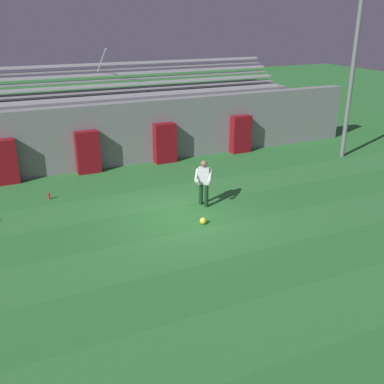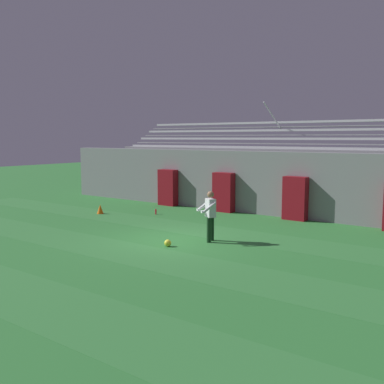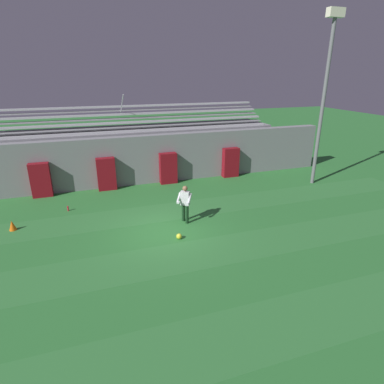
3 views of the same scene
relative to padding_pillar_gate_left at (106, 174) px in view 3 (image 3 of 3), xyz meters
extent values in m
plane|color=#2D7533|center=(1.75, -5.95, -0.90)|extent=(80.00, 80.00, 0.00)
cube|color=#337A38|center=(1.75, -11.95, -0.90)|extent=(28.00, 1.99, 0.01)
cube|color=#337A38|center=(1.75, -7.98, -0.90)|extent=(28.00, 1.99, 0.01)
cube|color=#337A38|center=(1.75, -4.01, -0.90)|extent=(28.00, 1.99, 0.01)
cube|color=gray|center=(1.75, 0.55, 0.50)|extent=(24.00, 0.60, 2.80)
cube|color=maroon|center=(0.00, 0.00, 0.00)|extent=(0.99, 0.44, 1.81)
cube|color=maroon|center=(3.51, 0.00, 0.00)|extent=(0.99, 0.44, 1.81)
cube|color=maroon|center=(-3.32, 0.00, 0.00)|extent=(0.99, 0.44, 1.81)
cube|color=maroon|center=(7.49, 0.00, 0.00)|extent=(0.99, 0.44, 1.81)
cube|color=gray|center=(1.75, 2.55, 0.55)|extent=(18.00, 3.20, 2.90)
cube|color=#B7B7BC|center=(1.75, 1.30, 2.05)|extent=(17.10, 0.36, 0.10)
cube|color=gray|center=(1.75, 1.10, 1.82)|extent=(17.10, 0.60, 0.04)
cube|color=#B7B7BC|center=(1.75, 2.00, 2.45)|extent=(17.10, 0.36, 0.10)
cube|color=gray|center=(1.75, 1.80, 2.22)|extent=(17.10, 0.60, 0.04)
cube|color=#B7B7BC|center=(1.75, 2.70, 2.85)|extent=(17.10, 0.36, 0.10)
cube|color=gray|center=(1.75, 2.50, 2.62)|extent=(17.10, 0.60, 0.04)
cube|color=#B7B7BC|center=(1.75, 3.40, 3.25)|extent=(17.10, 0.36, 0.10)
cube|color=gray|center=(1.75, 3.20, 3.02)|extent=(17.10, 0.60, 0.04)
cylinder|color=#B7B7BC|center=(1.37, 2.10, 3.50)|extent=(0.06, 1.93, 1.25)
cylinder|color=slate|center=(11.57, -2.68, 3.45)|extent=(0.20, 0.20, 8.70)
cube|color=#F2EDCC|center=(11.57, -2.68, 8.02)|extent=(0.90, 0.36, 0.44)
cylinder|color=#143319|center=(2.91, -5.46, -0.49)|extent=(0.19, 0.19, 0.82)
cylinder|color=#143319|center=(2.83, -5.17, -0.49)|extent=(0.19, 0.19, 0.82)
cube|color=silver|center=(2.87, -5.32, 0.22)|extent=(0.45, 0.41, 0.60)
sphere|color=brown|center=(2.87, -5.32, 0.66)|extent=(0.22, 0.22, 0.22)
cylinder|color=silver|center=(2.99, -5.56, 0.27)|extent=(0.34, 0.45, 0.37)
cylinder|color=silver|center=(2.59, -5.30, 0.27)|extent=(0.34, 0.45, 0.37)
cube|color=silver|center=(2.85, -5.71, 0.14)|extent=(0.15, 0.15, 0.08)
cube|color=silver|center=(2.51, -5.49, 0.14)|extent=(0.15, 0.15, 0.08)
sphere|color=yellow|center=(2.18, -6.69, -0.79)|extent=(0.22, 0.22, 0.22)
cone|color=orange|center=(-4.15, -3.77, -0.69)|extent=(0.30, 0.30, 0.42)
cylinder|color=red|center=(-2.03, -2.42, -0.78)|extent=(0.07, 0.07, 0.24)
camera|label=1|loc=(-3.65, -18.48, 5.35)|focal=42.00mm
camera|label=2|loc=(10.99, -17.33, 2.50)|focal=42.00mm
camera|label=3|loc=(-0.90, -17.44, 5.28)|focal=30.00mm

